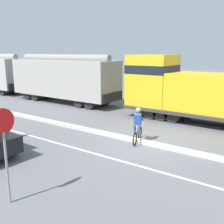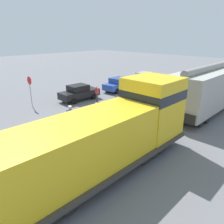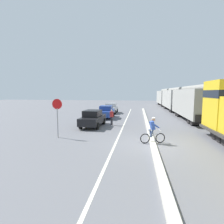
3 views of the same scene
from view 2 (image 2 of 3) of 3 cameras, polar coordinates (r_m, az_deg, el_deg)
ground_plane at (r=16.19m, az=-11.66°, el=-4.49°), size 120.00×120.00×0.00m
median_curb at (r=19.85m, az=2.69°, el=0.73°), size 0.36×36.00×0.16m
lane_stripe at (r=21.46m, az=-2.10°, el=1.99°), size 0.14×36.00×0.01m
locomotive at (r=10.81m, az=-0.58°, el=-6.22°), size 3.10×11.61×4.20m
hopper_car_lead at (r=20.72m, az=24.00°, el=5.59°), size 2.90×10.60×4.18m
parked_car_black at (r=22.94m, az=-8.59°, el=5.07°), size 1.93×4.25×1.62m
parked_car_blue at (r=26.58m, az=1.83°, el=7.28°), size 1.94×4.25×1.62m
parked_car_silver at (r=30.75m, az=8.41°, el=8.78°), size 1.84×4.20×1.62m
cyclist at (r=16.05m, az=-10.85°, el=-1.49°), size 1.66×0.62×1.71m
stop_sign at (r=21.70m, az=-20.66°, el=6.46°), size 0.76×0.08×2.88m
pedestrian_by_cars at (r=22.20m, az=-4.00°, el=4.83°), size 0.34×0.22×1.62m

